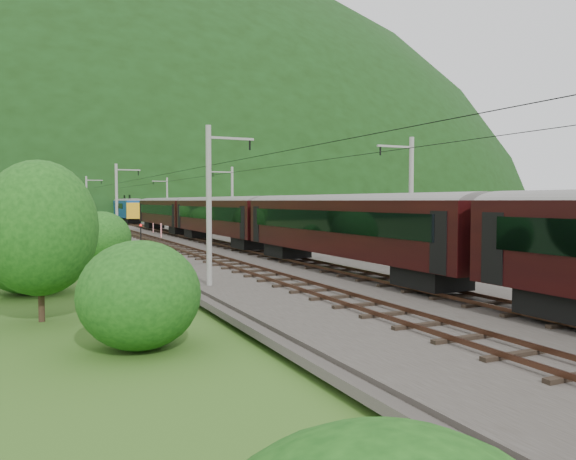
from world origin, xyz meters
name	(u,v)px	position (x,y,z in m)	size (l,w,h in m)	color
ground	(318,284)	(0.00, 0.00, 0.00)	(600.00, 600.00, 0.00)	#294916
railbed	(252,263)	(0.00, 10.00, 0.15)	(14.00, 220.00, 0.30)	#38332D
track_left	(220,261)	(-2.40, 10.00, 0.37)	(2.40, 220.00, 0.27)	#553324
track_right	(283,258)	(2.40, 10.00, 0.37)	(2.40, 220.00, 0.27)	#553324
catenary_left	(117,201)	(-6.12, 32.00, 4.50)	(2.54, 192.28, 8.00)	gray
catenary_right	(232,201)	(6.12, 32.00, 4.50)	(2.54, 192.28, 8.00)	gray
overhead_wires	(252,165)	(0.00, 10.00, 7.10)	(4.83, 198.00, 0.03)	black
mountain_main	(61,210)	(0.00, 260.00, 0.00)	(504.00, 360.00, 244.00)	black
train	(348,217)	(2.40, 0.91, 3.62)	(3.07, 169.48, 5.34)	black
hazard_post_near	(161,230)	(-0.54, 37.45, 1.13)	(0.18, 0.18, 1.66)	red
hazard_post_far	(153,228)	(0.75, 48.39, 0.95)	(0.14, 0.14, 1.30)	red
signal	(141,232)	(-4.18, 30.03, 1.41)	(0.21, 0.21, 1.89)	black
vegetation_left	(52,232)	(-12.82, 18.99, 2.19)	(9.24, 145.84, 6.08)	#154412
vegetation_right	(337,235)	(12.70, 20.08, 1.21)	(6.55, 96.83, 2.79)	#154412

